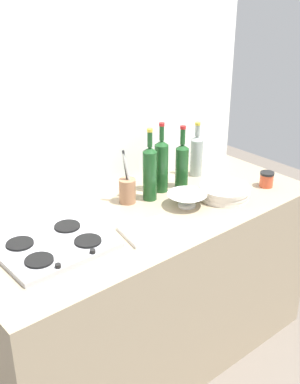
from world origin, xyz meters
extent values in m
plane|color=#6B6056|center=(0.00, 0.00, 0.00)|extent=(6.00, 6.00, 0.00)
cube|color=tan|center=(0.00, 0.00, 0.45)|extent=(1.80, 0.70, 0.90)
cube|color=white|center=(0.00, 0.38, 1.14)|extent=(1.90, 0.06, 2.29)
cube|color=#B2B2B7|center=(-0.51, 0.03, 0.91)|extent=(0.47, 0.37, 0.02)
cylinder|color=black|center=(-0.63, -0.06, 0.93)|extent=(0.12, 0.12, 0.01)
cylinder|color=black|center=(-0.40, -0.06, 0.93)|extent=(0.12, 0.12, 0.01)
cylinder|color=black|center=(-0.63, 0.11, 0.93)|extent=(0.12, 0.12, 0.01)
cylinder|color=black|center=(-0.40, 0.11, 0.93)|extent=(0.12, 0.12, 0.01)
cylinder|color=black|center=(-0.59, -0.14, 0.93)|extent=(0.02, 0.02, 0.02)
cylinder|color=black|center=(-0.43, -0.14, 0.93)|extent=(0.02, 0.02, 0.02)
cylinder|color=silver|center=(0.42, -0.10, 0.91)|extent=(0.26, 0.26, 0.01)
cylinder|color=silver|center=(0.42, -0.10, 0.92)|extent=(0.26, 0.26, 0.01)
cylinder|color=silver|center=(0.42, -0.10, 0.93)|extent=(0.26, 0.26, 0.01)
cylinder|color=silver|center=(0.41, -0.10, 0.94)|extent=(0.26, 0.26, 0.01)
cylinder|color=silver|center=(0.42, -0.11, 0.95)|extent=(0.26, 0.26, 0.01)
cylinder|color=silver|center=(0.42, -0.11, 0.96)|extent=(0.26, 0.26, 0.01)
cylinder|color=#19471E|center=(0.11, 0.13, 1.03)|extent=(0.07, 0.07, 0.26)
cone|color=#19471E|center=(0.11, 0.13, 1.17)|extent=(0.07, 0.07, 0.03)
cylinder|color=#19471E|center=(0.11, 0.13, 1.22)|extent=(0.02, 0.02, 0.08)
cylinder|color=gold|center=(0.11, 0.13, 1.27)|extent=(0.03, 0.03, 0.02)
cylinder|color=gray|center=(0.52, 0.21, 1.01)|extent=(0.07, 0.07, 0.21)
cone|color=gray|center=(0.52, 0.21, 1.12)|extent=(0.07, 0.07, 0.02)
cylinder|color=gray|center=(0.52, 0.21, 1.17)|extent=(0.03, 0.03, 0.06)
cylinder|color=gold|center=(0.52, 0.21, 1.21)|extent=(0.03, 0.03, 0.02)
cylinder|color=#19471E|center=(0.34, 0.14, 1.01)|extent=(0.07, 0.07, 0.22)
cone|color=#19471E|center=(0.34, 0.14, 1.13)|extent=(0.07, 0.07, 0.02)
cylinder|color=#19471E|center=(0.34, 0.14, 1.19)|extent=(0.03, 0.03, 0.08)
cylinder|color=#B21E1E|center=(0.34, 0.14, 1.24)|extent=(0.03, 0.03, 0.02)
cylinder|color=#19471E|center=(0.22, 0.17, 1.03)|extent=(0.07, 0.07, 0.26)
cone|color=#19471E|center=(0.22, 0.17, 1.17)|extent=(0.07, 0.07, 0.03)
cylinder|color=#19471E|center=(0.22, 0.17, 1.22)|extent=(0.02, 0.02, 0.08)
cylinder|color=#B21E1E|center=(0.22, 0.17, 1.27)|extent=(0.03, 0.03, 0.02)
cylinder|color=white|center=(0.20, -0.05, 0.91)|extent=(0.09, 0.09, 0.01)
cone|color=white|center=(0.20, -0.05, 0.94)|extent=(0.20, 0.20, 0.06)
cylinder|color=#996B4C|center=(0.00, 0.18, 0.96)|extent=(0.08, 0.08, 0.13)
cylinder|color=#262626|center=(0.00, 0.18, 1.07)|extent=(0.04, 0.02, 0.23)
cylinder|color=#B7B7B2|center=(0.00, 0.17, 1.06)|extent=(0.04, 0.04, 0.21)
cylinder|color=#C64C2D|center=(0.70, -0.16, 0.94)|extent=(0.07, 0.07, 0.07)
cylinder|color=black|center=(0.70, -0.16, 0.98)|extent=(0.08, 0.08, 0.01)
cube|color=silver|center=(-0.12, -0.14, 0.91)|extent=(0.27, 0.24, 0.02)
camera|label=1|loc=(-1.35, -1.60, 2.00)|focal=45.57mm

